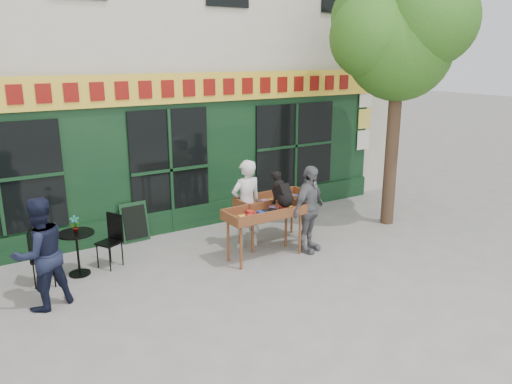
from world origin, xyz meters
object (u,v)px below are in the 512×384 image
(book_cart_right, at_px, (273,203))
(dog, at_px, (282,189))
(book_cart_center, at_px, (265,215))
(woman, at_px, (246,204))
(man_right, at_px, (309,209))
(bistro_table, at_px, (77,245))
(man_left, at_px, (40,254))

(book_cart_right, bearing_deg, dog, -112.43)
(book_cart_center, xyz_separation_m, woman, (-0.00, 0.65, 0.05))
(dog, relative_size, man_right, 0.36)
(man_right, distance_m, bistro_table, 4.18)
(book_cart_right, relative_size, bistro_table, 2.01)
(book_cart_center, height_order, man_left, man_left)
(bistro_table, bearing_deg, woman, -7.61)
(bistro_table, xyz_separation_m, man_left, (-0.70, -0.90, 0.31))
(woman, relative_size, man_right, 1.04)
(book_cart_center, bearing_deg, book_cart_right, 43.89)
(dog, height_order, man_right, man_right)
(dog, height_order, man_left, man_left)
(bistro_table, distance_m, man_left, 1.18)
(book_cart_center, relative_size, man_right, 0.90)
(woman, distance_m, book_cart_right, 0.58)
(dog, bearing_deg, woman, 115.58)
(man_left, bearing_deg, woman, 169.27)
(man_right, relative_size, man_left, 0.99)
(book_cart_right, bearing_deg, bistro_table, 170.04)
(man_left, bearing_deg, dog, 159.03)
(book_cart_center, distance_m, bistro_table, 3.29)
(book_cart_right, distance_m, man_right, 0.81)
(man_right, bearing_deg, man_left, 153.47)
(bistro_table, bearing_deg, book_cart_right, -7.56)
(bistro_table, bearing_deg, man_right, -17.29)
(woman, bearing_deg, bistro_table, -8.59)
(dog, bearing_deg, man_left, 176.06)
(woman, bearing_deg, dog, 115.58)
(man_left, bearing_deg, book_cart_center, 159.51)
(book_cart_right, bearing_deg, book_cart_center, -137.52)
(book_cart_right, relative_size, man_right, 0.91)
(dog, xyz_separation_m, bistro_table, (-3.45, 1.11, -0.75))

